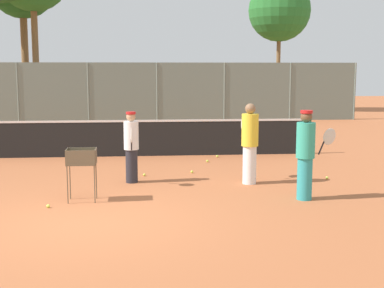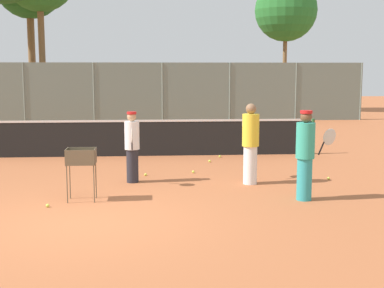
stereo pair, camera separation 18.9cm
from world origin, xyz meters
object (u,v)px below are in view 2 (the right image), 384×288
object	(u,v)px
tennis_net	(112,137)
ball_cart	(82,161)
player_red_cap	(250,143)
parked_car	(162,103)
player_yellow_shirt	(305,154)
player_white_outfit	(132,146)

from	to	relation	value
tennis_net	ball_cart	world-z (taller)	tennis_net
player_red_cap	parked_car	world-z (taller)	player_red_cap
tennis_net	parked_car	bearing A→B (deg)	83.08
player_red_cap	player_yellow_shirt	distance (m)	1.74
player_yellow_shirt	parked_car	xyz separation A→B (m)	(-2.47, 19.37, -0.25)
player_red_cap	ball_cart	bearing A→B (deg)	104.02
ball_cart	player_yellow_shirt	bearing A→B (deg)	-3.31
player_yellow_shirt	player_white_outfit	bearing A→B (deg)	135.49
player_white_outfit	player_red_cap	distance (m)	2.65
tennis_net	parked_car	xyz separation A→B (m)	(1.67, 13.80, 0.10)
tennis_net	ball_cart	xyz separation A→B (m)	(-0.18, -5.33, 0.23)
tennis_net	player_white_outfit	bearing A→B (deg)	-78.92
player_yellow_shirt	ball_cart	distance (m)	4.33
tennis_net	ball_cart	size ratio (longest dim) A/B	11.74
player_white_outfit	ball_cart	distance (m)	1.87
player_red_cap	tennis_net	bearing A→B (deg)	33.53
tennis_net	parked_car	distance (m)	13.90
player_red_cap	player_yellow_shirt	xyz separation A→B (m)	(0.80, -1.55, -0.01)
player_white_outfit	player_red_cap	bearing A→B (deg)	80.79
player_white_outfit	ball_cart	size ratio (longest dim) A/B	1.56
player_white_outfit	ball_cart	world-z (taller)	player_white_outfit
ball_cart	parked_car	distance (m)	19.21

